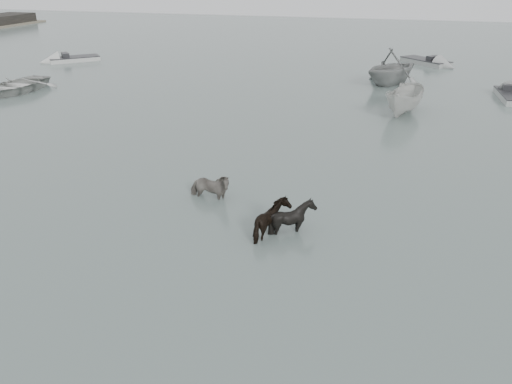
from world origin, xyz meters
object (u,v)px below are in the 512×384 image
at_px(pony_dark, 273,216).
at_px(pony_black, 293,211).
at_px(rowboat_lead, 16,84).
at_px(pony_pinto, 209,181).

bearing_deg(pony_dark, pony_black, -61.04).
bearing_deg(pony_dark, rowboat_lead, 45.99).
bearing_deg(rowboat_lead, pony_pinto, -33.78).
bearing_deg(pony_black, pony_dark, 138.40).
height_order(pony_dark, pony_black, pony_black).
bearing_deg(pony_black, pony_pinto, 74.79).
height_order(pony_dark, rowboat_lead, pony_dark).
bearing_deg(pony_pinto, pony_black, -112.41).
bearing_deg(pony_black, rowboat_lead, 66.90).
distance_m(pony_pinto, pony_dark, 3.34).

